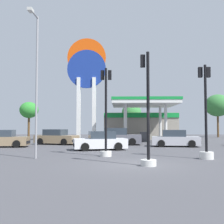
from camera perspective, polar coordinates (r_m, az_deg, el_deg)
The scene contains 15 objects.
ground_plane at distance 12.94m, azimuth 4.59°, elevation -10.90°, with size 90.00×90.00×0.00m, color #47474C.
gas_station at distance 37.80m, azimuth 5.96°, elevation -2.41°, with size 9.82×14.24×4.83m.
station_pole_sign at distance 31.80m, azimuth -5.39°, elevation 7.68°, with size 4.50×0.56×12.01m.
car_0 at distance 26.93m, azimuth -11.63°, elevation -5.29°, with size 4.41×2.79×1.47m.
car_1 at distance 24.87m, azimuth -21.90°, elevation -5.34°, with size 4.28×2.29×1.46m.
car_2 at distance 20.39m, azimuth -2.47°, elevation -6.20°, with size 4.20×2.52×1.41m.
car_4 at distance 24.24m, azimuth 13.16°, elevation -5.56°, with size 4.21×2.18×1.45m.
car_5 at distance 25.95m, azimuth 1.15°, elevation -5.31°, with size 4.53×2.17×1.60m.
traffic_signal_0 at distance 15.63m, azimuth 19.17°, elevation -3.25°, with size 0.74×0.74×5.16m.
traffic_signal_1 at distance 16.11m, azimuth -1.29°, elevation -2.08°, with size 0.67×0.69×5.25m.
traffic_signal_2 at distance 12.34m, azimuth 7.51°, elevation -3.53°, with size 0.70×0.71×5.18m.
tree_0 at distance 46.55m, azimuth -17.08°, elevation 0.35°, with size 3.04×3.04×5.74m.
tree_1 at distance 41.39m, azimuth 4.13°, elevation -0.17°, with size 2.96×2.96×5.19m.
tree_2 at distance 46.30m, azimuth 21.35°, elevation 1.28°, with size 3.98×3.98×6.82m.
corner_streetlamp at distance 15.67m, azimuth -15.75°, elevation 7.90°, with size 0.24×1.48×7.98m.
Camera 1 is at (-0.59, -12.80, 1.79)m, focal length 43.41 mm.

